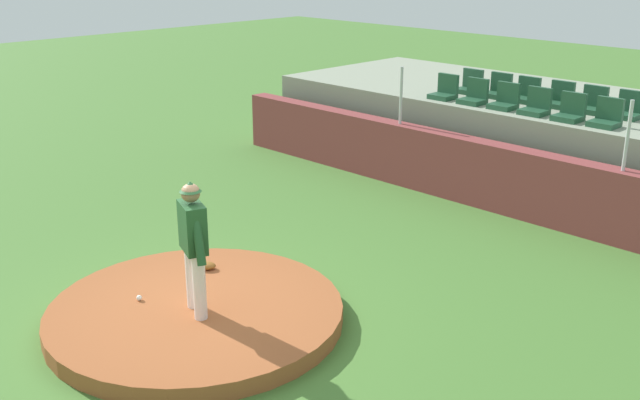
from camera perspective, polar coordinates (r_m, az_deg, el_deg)
The scene contains 21 objects.
ground_plane at distance 10.07m, azimuth -9.40°, elevation -9.11°, with size 60.00×60.00×0.00m, color #487730.
pitchers_mound at distance 10.02m, azimuth -9.44°, elevation -8.54°, with size 3.85×3.85×0.23m, color #9E532D.
pitcher at distance 9.38m, azimuth -9.65°, elevation -2.89°, with size 0.81×0.41×1.76m.
baseball at distance 10.23m, azimuth -13.63°, elevation -7.27°, with size 0.07×0.07×0.07m, color white.
fielding_glove at distance 10.97m, azimuth -8.71°, elevation -4.96°, with size 0.30×0.20×0.11m, color brown.
brick_barrier at distance 14.29m, azimuth 12.19°, elevation 2.00°, with size 12.81×0.40×1.24m, color brown.
fence_post_left at distance 15.13m, azimuth 6.20°, elevation 7.93°, with size 0.06×0.06×1.15m, color silver.
fence_post_right at distance 12.81m, azimuth 22.42°, elevation 4.55°, with size 0.06×0.06×1.15m, color silver.
bleacher_platform at distance 16.61m, azimuth 17.65°, elevation 4.61°, with size 12.43×4.42×1.63m, color gray.
stadium_chair_0 at distance 15.88m, azimuth 9.51°, elevation 8.20°, with size 0.48×0.44×0.50m.
stadium_chair_1 at distance 15.49m, azimuth 11.70°, elevation 7.79°, with size 0.48×0.44×0.50m.
stadium_chair_2 at distance 15.14m, azimuth 13.94°, elevation 7.37°, with size 0.48×0.44×0.50m.
stadium_chair_3 at distance 14.78m, azimuth 16.16°, elevation 6.91°, with size 0.48×0.44×0.50m.
stadium_chair_4 at distance 14.44m, azimuth 18.54°, elevation 6.39°, with size 0.48×0.44×0.50m.
stadium_chair_5 at distance 14.19m, azimuth 21.01°, elevation 5.90°, with size 0.48×0.44×0.50m.
stadium_chair_6 at distance 16.60m, azimuth 11.37°, elevation 8.56°, with size 0.48×0.44×0.50m.
stadium_chair_7 at distance 16.25m, azimuth 13.45°, elevation 8.19°, with size 0.48×0.44×0.50m.
stadium_chair_8 at distance 15.90m, azimuth 15.45°, elevation 7.79°, with size 0.48×0.44×0.50m.
stadium_chair_9 at distance 15.58m, azimuth 17.81°, elevation 7.34°, with size 0.48×0.44×0.50m.
stadium_chair_10 at distance 15.27m, azimuth 20.06°, elevation 6.88°, with size 0.48×0.44×0.50m.
stadium_chair_11 at distance 15.01m, azimuth 22.47°, elevation 6.39°, with size 0.48×0.44×0.50m.
Camera 1 is at (7.35, -5.01, 4.72)m, focal length 41.95 mm.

